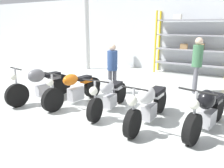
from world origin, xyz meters
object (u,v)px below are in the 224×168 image
motorcycle_grey (41,84)px  motorcycle_silver (109,95)px  motorcycle_white (148,104)px  person_browsing (197,61)px  shelving_rack (191,42)px  motorcycle_orange (74,89)px  motorcycle_black (207,111)px  person_near_rack (112,65)px

motorcycle_grey → motorcycle_silver: (2.20, 0.23, -0.05)m
motorcycle_white → person_browsing: 3.12m
motorcycle_grey → motorcycle_silver: bearing=105.8°
shelving_rack → motorcycle_white: 5.88m
motorcycle_orange → motorcycle_silver: bearing=97.9°
motorcycle_white → motorcycle_silver: bearing=-96.8°
motorcycle_orange → shelving_rack: bearing=168.2°
motorcycle_black → person_near_rack: person_near_rack is taller
person_near_rack → person_browsing: bearing=-122.2°
motorcycle_orange → motorcycle_grey: bearing=-69.5°
motorcycle_grey → motorcycle_white: bearing=100.6°
motorcycle_orange → motorcycle_black: bearing=99.1°
shelving_rack → motorcycle_white: bearing=-87.6°
person_near_rack → motorcycle_black: bearing=-178.1°
motorcycle_orange → motorcycle_white: size_ratio=0.99×
motorcycle_white → motorcycle_grey: bearing=-86.8°
motorcycle_white → motorcycle_black: size_ratio=1.05×
motorcycle_grey → person_browsing: size_ratio=1.18×
motorcycle_orange → motorcycle_white: (2.28, -0.19, 0.04)m
shelving_rack → motorcycle_black: (1.44, -5.54, -1.00)m
motorcycle_silver → person_near_rack: person_near_rack is taller
shelving_rack → motorcycle_orange: size_ratio=1.48×
person_browsing → motorcycle_silver: bearing=45.8°
motorcycle_black → person_near_rack: (-3.00, 1.30, 0.49)m
motorcycle_black → person_browsing: 2.92m
motorcycle_silver → shelving_rack: bearing=167.3°
motorcycle_silver → person_browsing: bearing=146.2°
shelving_rack → motorcycle_black: bearing=-75.5°
shelving_rack → motorcycle_orange: shelving_rack is taller
shelving_rack → motorcycle_orange: (-2.03, -5.60, -1.02)m
motorcycle_silver → person_browsing: person_browsing is taller
shelving_rack → motorcycle_white: size_ratio=1.46×
motorcycle_grey → motorcycle_white: motorcycle_grey is taller
motorcycle_silver → person_browsing: (1.64, 2.83, 0.62)m
motorcycle_grey → motorcycle_white: (3.34, 0.04, -0.03)m
shelving_rack → person_browsing: shelving_rack is taller
shelving_rack → person_browsing: (0.75, -2.77, -0.38)m
motorcycle_black → person_near_rack: bearing=-101.1°
motorcycle_orange → motorcycle_black: 3.47m
motorcycle_grey → motorcycle_silver: motorcycle_grey is taller
person_near_rack → motorcycle_white: bearing=164.7°
motorcycle_orange → motorcycle_black: motorcycle_black is taller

